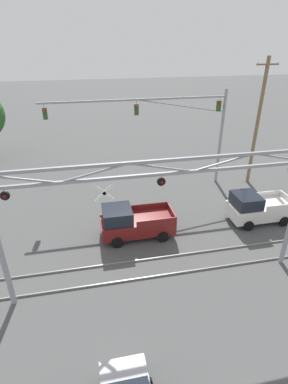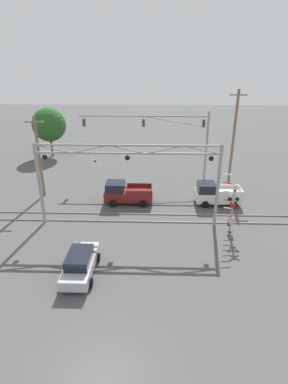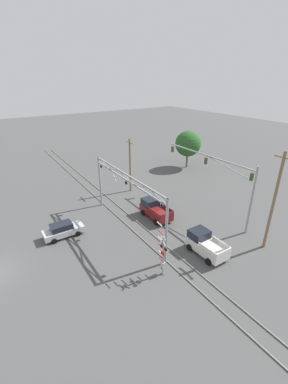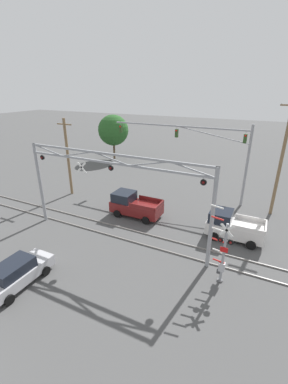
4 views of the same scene
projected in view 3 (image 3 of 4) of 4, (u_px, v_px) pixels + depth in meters
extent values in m
cube|color=gray|center=(130.00, 228.00, 29.99)|extent=(80.00, 0.08, 0.10)
cube|color=gray|center=(140.00, 224.00, 30.70)|extent=(80.00, 0.08, 0.10)
cylinder|color=gray|center=(100.00, 182.00, 33.95)|extent=(0.26, 0.26, 6.83)
cylinder|color=gray|center=(166.00, 233.00, 22.97)|extent=(0.26, 0.26, 6.83)
cube|color=gray|center=(126.00, 180.00, 27.33)|extent=(14.63, 0.14, 0.14)
cube|color=gray|center=(126.00, 174.00, 27.07)|extent=(14.63, 0.14, 0.14)
cube|color=gray|center=(103.00, 163.00, 31.59)|extent=(2.89, 0.08, 0.70)
cube|color=gray|center=(114.00, 169.00, 29.40)|extent=(2.89, 0.08, 0.70)
cube|color=gray|center=(126.00, 177.00, 27.20)|extent=(2.89, 0.08, 0.70)
cube|color=gray|center=(140.00, 186.00, 25.01)|extent=(2.89, 0.08, 0.70)
cube|color=gray|center=(158.00, 196.00, 22.81)|extent=(2.89, 0.08, 0.70)
cylinder|color=black|center=(101.00, 166.00, 32.41)|extent=(0.38, 0.10, 0.38)
sphere|color=#590C0C|center=(101.00, 167.00, 32.38)|extent=(0.18, 0.18, 0.18)
cylinder|color=gray|center=(101.00, 165.00, 32.31)|extent=(0.04, 0.04, 0.10)
cylinder|color=black|center=(126.00, 183.00, 27.48)|extent=(0.38, 0.10, 0.38)
sphere|color=#590C0C|center=(126.00, 183.00, 27.45)|extent=(0.18, 0.18, 0.18)
cylinder|color=gray|center=(126.00, 181.00, 27.38)|extent=(0.04, 0.04, 0.10)
cylinder|color=black|center=(162.00, 206.00, 22.55)|extent=(0.38, 0.10, 0.38)
sphere|color=#590C0C|center=(162.00, 206.00, 22.51)|extent=(0.18, 0.18, 0.18)
cylinder|color=gray|center=(162.00, 204.00, 22.45)|extent=(0.04, 0.04, 0.10)
cube|color=white|center=(115.00, 178.00, 29.46)|extent=(0.88, 0.03, 0.88)
cube|color=white|center=(115.00, 178.00, 29.46)|extent=(0.88, 0.03, 0.88)
cylinder|color=black|center=(115.00, 178.00, 29.45)|extent=(0.04, 0.04, 0.02)
cylinder|color=gray|center=(163.00, 256.00, 22.24)|extent=(0.16, 0.16, 3.97)
cylinder|color=#59595B|center=(163.00, 273.00, 23.04)|extent=(0.35, 0.35, 0.10)
cube|color=white|center=(163.00, 241.00, 21.50)|extent=(0.78, 0.03, 0.78)
cube|color=white|center=(163.00, 241.00, 21.50)|extent=(0.78, 0.03, 0.78)
cylinder|color=black|center=(163.00, 241.00, 21.49)|extent=(0.04, 0.04, 0.02)
cylinder|color=black|center=(162.00, 246.00, 22.08)|extent=(0.32, 0.09, 0.32)
sphere|color=#590C0C|center=(161.00, 246.00, 22.05)|extent=(0.16, 0.16, 0.16)
cylinder|color=black|center=(166.00, 249.00, 21.66)|extent=(0.32, 0.09, 0.32)
sphere|color=#590C0C|center=(165.00, 250.00, 21.63)|extent=(0.16, 0.16, 0.16)
cube|color=gray|center=(164.00, 248.00, 21.87)|extent=(0.64, 0.06, 0.06)
cube|color=red|center=(163.00, 253.00, 22.05)|extent=(0.44, 0.02, 0.32)
cube|color=#B2B2B7|center=(163.00, 265.00, 22.62)|extent=(0.36, 0.28, 0.56)
cylinder|color=red|center=(162.00, 260.00, 22.65)|extent=(0.71, 0.09, 0.18)
cylinder|color=white|center=(161.00, 253.00, 22.43)|extent=(0.71, 0.09, 0.18)
cylinder|color=red|center=(161.00, 246.00, 22.21)|extent=(0.71, 0.09, 0.18)
cylinder|color=white|center=(160.00, 239.00, 21.99)|extent=(0.71, 0.09, 0.18)
cylinder|color=red|center=(160.00, 232.00, 21.78)|extent=(0.71, 0.09, 0.18)
cylinder|color=white|center=(160.00, 224.00, 21.56)|extent=(0.71, 0.09, 0.18)
cube|color=#3F3F42|center=(162.00, 267.00, 22.87)|extent=(0.24, 0.12, 0.36)
cylinder|color=gray|center=(251.00, 201.00, 27.51)|extent=(0.24, 0.24, 7.91)
cube|color=gray|center=(206.00, 155.00, 31.53)|extent=(14.17, 0.14, 0.14)
cube|color=gray|center=(229.00, 168.00, 29.08)|extent=(7.10, 0.08, 1.28)
cylinder|color=gray|center=(173.00, 145.00, 36.62)|extent=(0.04, 0.04, 0.30)
cube|color=#28471E|center=(173.00, 149.00, 36.86)|extent=(0.30, 0.26, 0.82)
sphere|color=red|center=(172.00, 147.00, 36.66)|extent=(0.18, 0.18, 0.18)
cylinder|color=gray|center=(206.00, 156.00, 31.60)|extent=(0.04, 0.04, 0.30)
cube|color=#28471E|center=(206.00, 161.00, 31.83)|extent=(0.30, 0.26, 0.82)
sphere|color=red|center=(205.00, 159.00, 31.63)|extent=(0.18, 0.18, 0.18)
cylinder|color=gray|center=(253.00, 172.00, 26.57)|extent=(0.04, 0.04, 0.30)
cube|color=#28471E|center=(252.00, 177.00, 26.80)|extent=(0.30, 0.26, 0.82)
sphere|color=red|center=(251.00, 175.00, 26.60)|extent=(0.18, 0.18, 0.18)
cube|color=maroon|center=(156.00, 212.00, 31.90)|extent=(4.60, 2.01, 0.93)
cube|color=black|center=(150.00, 202.00, 32.50)|extent=(1.78, 1.85, 0.83)
cube|color=maroon|center=(154.00, 212.00, 30.40)|extent=(2.42, 0.08, 0.37)
cube|color=maroon|center=(167.00, 208.00, 31.35)|extent=(2.42, 0.08, 0.37)
cube|color=maroon|center=(167.00, 215.00, 29.91)|extent=(0.10, 1.93, 0.37)
cylinder|color=black|center=(143.00, 212.00, 32.68)|extent=(0.69, 0.24, 0.69)
cylinder|color=black|center=(156.00, 208.00, 33.69)|extent=(0.69, 0.24, 0.69)
cylinder|color=black|center=(156.00, 222.00, 30.50)|extent=(0.69, 0.24, 0.69)
cylinder|color=black|center=(169.00, 218.00, 31.51)|extent=(0.69, 0.24, 0.69)
cube|color=silver|center=(207.00, 247.00, 25.36)|extent=(4.25, 2.01, 0.93)
cube|color=black|center=(199.00, 234.00, 25.87)|extent=(1.65, 1.85, 0.83)
cube|color=silver|center=(207.00, 250.00, 23.90)|extent=(2.20, 0.08, 0.37)
cube|color=silver|center=(221.00, 243.00, 24.86)|extent=(2.20, 0.08, 0.37)
cube|color=silver|center=(224.00, 253.00, 23.50)|extent=(0.10, 1.93, 0.37)
cylinder|color=black|center=(190.00, 247.00, 26.05)|extent=(0.69, 0.24, 0.69)
cylinder|color=black|center=(204.00, 241.00, 27.06)|extent=(0.69, 0.24, 0.69)
cylinder|color=black|center=(209.00, 262.00, 24.04)|extent=(0.69, 0.24, 0.69)
cylinder|color=black|center=(223.00, 254.00, 25.05)|extent=(0.69, 0.24, 0.69)
cube|color=#B7B7BC|center=(64.00, 231.00, 28.27)|extent=(1.68, 4.35, 0.66)
cube|color=black|center=(61.00, 226.00, 27.91)|extent=(1.43, 2.26, 0.65)
cylinder|color=black|center=(73.00, 227.00, 29.70)|extent=(0.24, 0.59, 0.59)
cylinder|color=black|center=(78.00, 234.00, 28.40)|extent=(0.24, 0.59, 0.59)
cylinder|color=black|center=(50.00, 234.00, 28.41)|extent=(0.24, 0.59, 0.59)
cylinder|color=black|center=(54.00, 241.00, 27.11)|extent=(0.24, 0.59, 0.59)
cylinder|color=brown|center=(130.00, 166.00, 38.09)|extent=(0.28, 0.28, 8.11)
cube|color=brown|center=(130.00, 143.00, 36.66)|extent=(1.80, 0.12, 0.12)
cylinder|color=silver|center=(127.00, 141.00, 37.24)|extent=(0.08, 0.08, 0.12)
cylinder|color=silver|center=(132.00, 143.00, 35.99)|extent=(0.08, 0.08, 0.12)
cylinder|color=brown|center=(274.00, 203.00, 24.63)|extent=(0.28, 0.28, 10.22)
cube|color=brown|center=(284.00, 158.00, 22.76)|extent=(1.80, 0.12, 0.12)
cylinder|color=silver|center=(276.00, 154.00, 23.34)|extent=(0.08, 0.08, 0.12)
cylinder|color=brown|center=(187.00, 160.00, 49.38)|extent=(0.32, 0.32, 2.93)
sphere|color=#265623|center=(188.00, 144.00, 48.08)|extent=(4.79, 4.79, 4.79)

